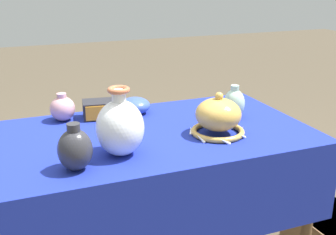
{
  "coord_description": "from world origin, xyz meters",
  "views": [
    {
      "loc": [
        -0.49,
        -1.49,
        1.35
      ],
      "look_at": [
        0.06,
        -0.1,
        0.83
      ],
      "focal_mm": 45.0,
      "sensor_mm": 36.0,
      "label": 1
    }
  ],
  "objects_px": {
    "vase_tall_bulbous": "(120,127)",
    "jar_round_celadon": "(234,103)",
    "wooden_crate": "(325,230)",
    "bowl_shallow_cobalt": "(135,106)",
    "vase_dome_bell": "(218,118)",
    "jar_round_charcoal": "(75,149)",
    "mosaic_tile_box": "(100,109)",
    "jar_round_rose": "(63,108)"
  },
  "relations": [
    {
      "from": "vase_dome_bell",
      "to": "jar_round_celadon",
      "type": "relative_size",
      "value": 1.57
    },
    {
      "from": "wooden_crate",
      "to": "jar_round_celadon",
      "type": "bearing_deg",
      "value": 162.56
    },
    {
      "from": "vase_tall_bulbous",
      "to": "wooden_crate",
      "type": "xyz_separation_m",
      "value": [
        1.06,
        0.08,
        -0.73
      ]
    },
    {
      "from": "wooden_crate",
      "to": "jar_round_charcoal",
      "type": "bearing_deg",
      "value": -176.33
    },
    {
      "from": "vase_dome_bell",
      "to": "jar_round_charcoal",
      "type": "bearing_deg",
      "value": -168.62
    },
    {
      "from": "bowl_shallow_cobalt",
      "to": "mosaic_tile_box",
      "type": "bearing_deg",
      "value": 179.46
    },
    {
      "from": "mosaic_tile_box",
      "to": "vase_dome_bell",
      "type": "bearing_deg",
      "value": -35.19
    },
    {
      "from": "jar_round_charcoal",
      "to": "jar_round_celadon",
      "type": "distance_m",
      "value": 0.78
    },
    {
      "from": "wooden_crate",
      "to": "vase_tall_bulbous",
      "type": "bearing_deg",
      "value": -178.71
    },
    {
      "from": "bowl_shallow_cobalt",
      "to": "jar_round_charcoal",
      "type": "bearing_deg",
      "value": -125.7
    },
    {
      "from": "vase_tall_bulbous",
      "to": "wooden_crate",
      "type": "relative_size",
      "value": 0.71
    },
    {
      "from": "mosaic_tile_box",
      "to": "bowl_shallow_cobalt",
      "type": "distance_m",
      "value": 0.16
    },
    {
      "from": "vase_tall_bulbous",
      "to": "vase_dome_bell",
      "type": "relative_size",
      "value": 1.07
    },
    {
      "from": "jar_round_rose",
      "to": "wooden_crate",
      "type": "distance_m",
      "value": 1.42
    },
    {
      "from": "vase_dome_bell",
      "to": "wooden_crate",
      "type": "xyz_separation_m",
      "value": [
        0.65,
        0.03,
        -0.69
      ]
    },
    {
      "from": "vase_dome_bell",
      "to": "bowl_shallow_cobalt",
      "type": "xyz_separation_m",
      "value": [
        -0.23,
        0.37,
        -0.03
      ]
    },
    {
      "from": "vase_tall_bulbous",
      "to": "bowl_shallow_cobalt",
      "type": "height_order",
      "value": "vase_tall_bulbous"
    },
    {
      "from": "jar_round_rose",
      "to": "jar_round_celadon",
      "type": "xyz_separation_m",
      "value": [
        0.71,
        -0.23,
        0.01
      ]
    },
    {
      "from": "vase_tall_bulbous",
      "to": "vase_dome_bell",
      "type": "height_order",
      "value": "vase_tall_bulbous"
    },
    {
      "from": "vase_tall_bulbous",
      "to": "jar_round_rose",
      "type": "distance_m",
      "value": 0.46
    },
    {
      "from": "bowl_shallow_cobalt",
      "to": "wooden_crate",
      "type": "xyz_separation_m",
      "value": [
        0.88,
        -0.34,
        -0.66
      ]
    },
    {
      "from": "jar_round_rose",
      "to": "jar_round_celadon",
      "type": "height_order",
      "value": "jar_round_celadon"
    },
    {
      "from": "wooden_crate",
      "to": "bowl_shallow_cobalt",
      "type": "bearing_deg",
      "value": 156.07
    },
    {
      "from": "mosaic_tile_box",
      "to": "jar_round_celadon",
      "type": "bearing_deg",
      "value": -13.0
    },
    {
      "from": "vase_dome_bell",
      "to": "jar_round_rose",
      "type": "height_order",
      "value": "vase_dome_bell"
    },
    {
      "from": "vase_dome_bell",
      "to": "mosaic_tile_box",
      "type": "relative_size",
      "value": 1.45
    },
    {
      "from": "vase_tall_bulbous",
      "to": "jar_round_celadon",
      "type": "height_order",
      "value": "vase_tall_bulbous"
    },
    {
      "from": "vase_tall_bulbous",
      "to": "jar_round_celadon",
      "type": "xyz_separation_m",
      "value": [
        0.57,
        0.21,
        -0.04
      ]
    },
    {
      "from": "wooden_crate",
      "to": "jar_round_rose",
      "type": "bearing_deg",
      "value": 160.32
    },
    {
      "from": "vase_tall_bulbous",
      "to": "jar_round_celadon",
      "type": "distance_m",
      "value": 0.61
    },
    {
      "from": "bowl_shallow_cobalt",
      "to": "vase_tall_bulbous",
      "type": "bearing_deg",
      "value": -113.19
    },
    {
      "from": "vase_tall_bulbous",
      "to": "bowl_shallow_cobalt",
      "type": "relative_size",
      "value": 1.77
    },
    {
      "from": "jar_round_charcoal",
      "to": "jar_round_rose",
      "type": "xyz_separation_m",
      "value": [
        0.03,
        0.5,
        -0.02
      ]
    },
    {
      "from": "jar_round_charcoal",
      "to": "jar_round_celadon",
      "type": "bearing_deg",
      "value": 20.24
    },
    {
      "from": "jar_round_celadon",
      "to": "wooden_crate",
      "type": "relative_size",
      "value": 0.42
    },
    {
      "from": "jar_round_rose",
      "to": "mosaic_tile_box",
      "type": "bearing_deg",
      "value": -7.26
    },
    {
      "from": "jar_round_charcoal",
      "to": "bowl_shallow_cobalt",
      "type": "relative_size",
      "value": 1.15
    },
    {
      "from": "vase_dome_bell",
      "to": "jar_round_celadon",
      "type": "distance_m",
      "value": 0.22
    },
    {
      "from": "mosaic_tile_box",
      "to": "jar_round_celadon",
      "type": "relative_size",
      "value": 1.08
    },
    {
      "from": "vase_dome_bell",
      "to": "bowl_shallow_cobalt",
      "type": "relative_size",
      "value": 1.66
    },
    {
      "from": "vase_dome_bell",
      "to": "mosaic_tile_box",
      "type": "height_order",
      "value": "vase_dome_bell"
    },
    {
      "from": "jar_round_celadon",
      "to": "mosaic_tile_box",
      "type": "bearing_deg",
      "value": 158.96
    }
  ]
}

